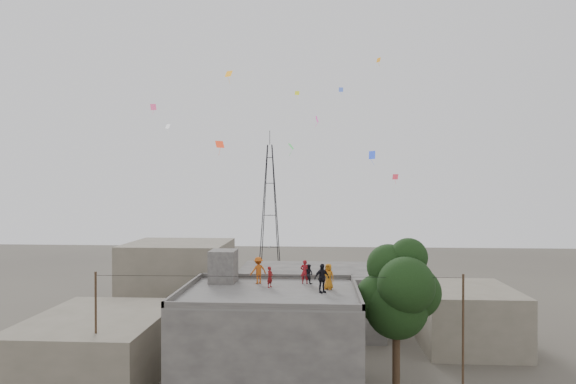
{
  "coord_description": "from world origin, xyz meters",
  "views": [
    {
      "loc": [
        2.7,
        -27.2,
        12.06
      ],
      "look_at": [
        0.91,
        1.94,
        11.76
      ],
      "focal_mm": 30.0,
      "sensor_mm": 36.0,
      "label": 1
    }
  ],
  "objects_px": {
    "tree": "(399,291)",
    "person_red_adult": "(305,272)",
    "transmission_tower": "(270,208)",
    "stair_head_box": "(223,266)",
    "person_dark_adult": "(322,278)"
  },
  "relations": [
    {
      "from": "person_dark_adult",
      "to": "person_red_adult",
      "type": "bearing_deg",
      "value": 81.46
    },
    {
      "from": "stair_head_box",
      "to": "tree",
      "type": "distance_m",
      "value": 10.8
    },
    {
      "from": "transmission_tower",
      "to": "stair_head_box",
      "type": "bearing_deg",
      "value": -88.77
    },
    {
      "from": "stair_head_box",
      "to": "person_red_adult",
      "type": "bearing_deg",
      "value": -2.78
    },
    {
      "from": "tree",
      "to": "transmission_tower",
      "type": "height_order",
      "value": "transmission_tower"
    },
    {
      "from": "tree",
      "to": "person_red_adult",
      "type": "distance_m",
      "value": 5.78
    },
    {
      "from": "stair_head_box",
      "to": "transmission_tower",
      "type": "relative_size",
      "value": 0.1
    },
    {
      "from": "stair_head_box",
      "to": "person_red_adult",
      "type": "relative_size",
      "value": 1.36
    },
    {
      "from": "tree",
      "to": "person_red_adult",
      "type": "relative_size",
      "value": 6.19
    },
    {
      "from": "stair_head_box",
      "to": "person_dark_adult",
      "type": "bearing_deg",
      "value": -23.68
    },
    {
      "from": "person_dark_adult",
      "to": "stair_head_box",
      "type": "bearing_deg",
      "value": 124.86
    },
    {
      "from": "person_red_adult",
      "to": "person_dark_adult",
      "type": "bearing_deg",
      "value": 114.83
    },
    {
      "from": "tree",
      "to": "person_dark_adult",
      "type": "distance_m",
      "value": 4.55
    },
    {
      "from": "tree",
      "to": "transmission_tower",
      "type": "distance_m",
      "value": 41.12
    },
    {
      "from": "transmission_tower",
      "to": "person_red_adult",
      "type": "bearing_deg",
      "value": -81.07
    }
  ]
}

